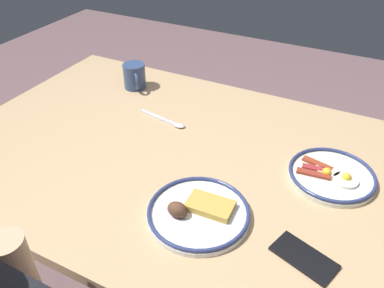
{
  "coord_description": "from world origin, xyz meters",
  "views": [
    {
      "loc": [
        -0.45,
        0.84,
        1.48
      ],
      "look_at": [
        -0.01,
        -0.02,
        0.79
      ],
      "focal_mm": 36.47,
      "sensor_mm": 36.0,
      "label": 1
    }
  ],
  "objects_px": {
    "plate_near_main": "(331,175)",
    "coffee_mug": "(135,76)",
    "plate_center_pancakes": "(198,212)",
    "cell_phone": "(304,257)",
    "tea_spoon": "(168,121)"
  },
  "relations": [
    {
      "from": "plate_near_main",
      "to": "tea_spoon",
      "type": "xyz_separation_m",
      "value": [
        0.56,
        -0.05,
        -0.01
      ]
    },
    {
      "from": "tea_spoon",
      "to": "coffee_mug",
      "type": "bearing_deg",
      "value": -34.13
    },
    {
      "from": "coffee_mug",
      "to": "plate_center_pancakes",
      "type": "bearing_deg",
      "value": 135.78
    },
    {
      "from": "plate_center_pancakes",
      "to": "coffee_mug",
      "type": "relative_size",
      "value": 2.54
    },
    {
      "from": "coffee_mug",
      "to": "cell_phone",
      "type": "bearing_deg",
      "value": 146.79
    },
    {
      "from": "plate_center_pancakes",
      "to": "cell_phone",
      "type": "xyz_separation_m",
      "value": [
        -0.27,
        0.01,
        -0.01
      ]
    },
    {
      "from": "plate_center_pancakes",
      "to": "coffee_mug",
      "type": "distance_m",
      "value": 0.74
    },
    {
      "from": "plate_near_main",
      "to": "cell_phone",
      "type": "distance_m",
      "value": 0.31
    },
    {
      "from": "plate_near_main",
      "to": "cell_phone",
      "type": "xyz_separation_m",
      "value": [
        0.0,
        0.31,
        -0.01
      ]
    },
    {
      "from": "plate_near_main",
      "to": "coffee_mug",
      "type": "height_order",
      "value": "coffee_mug"
    },
    {
      "from": "plate_near_main",
      "to": "coffee_mug",
      "type": "bearing_deg",
      "value": -15.01
    },
    {
      "from": "cell_phone",
      "to": "tea_spoon",
      "type": "relative_size",
      "value": 0.76
    },
    {
      "from": "coffee_mug",
      "to": "plate_near_main",
      "type": "bearing_deg",
      "value": 164.99
    },
    {
      "from": "cell_phone",
      "to": "coffee_mug",
      "type": "bearing_deg",
      "value": -14.86
    },
    {
      "from": "plate_near_main",
      "to": "tea_spoon",
      "type": "relative_size",
      "value": 1.27
    }
  ]
}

